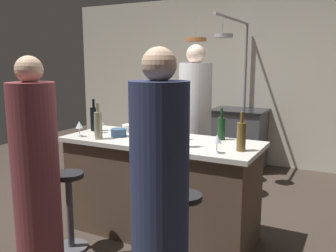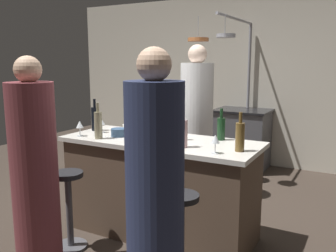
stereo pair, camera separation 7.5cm
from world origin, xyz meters
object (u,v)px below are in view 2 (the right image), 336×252
stove_range (242,139)px  bar_stool_right (181,235)px  wine_bottle_red (221,128)px  wine_bottle_dark (95,118)px  wine_glass_near_left_guest (80,125)px  bar_stool_left (69,207)px  pepper_mill (180,129)px  wine_bottle_white (98,125)px  mixing_bowl_ceramic (130,128)px  wine_glass_by_chef (215,140)px  guest_left (35,174)px  wine_glass_near_right_guest (101,122)px  potted_plant (89,154)px  wine_bottle_amber (240,136)px  wine_bottle_rose (183,133)px  guest_right (155,199)px  chef (196,128)px  mixing_bowl_blue (119,132)px

stove_range → bar_stool_right: stove_range is taller
bar_stool_right → wine_bottle_red: bearing=92.5°
wine_bottle_dark → wine_glass_near_left_guest: wine_bottle_dark is taller
bar_stool_left → stove_range: bearing=80.0°
pepper_mill → wine_bottle_dark: size_ratio=0.65×
wine_bottle_white → mixing_bowl_ceramic: 0.45m
bar_stool_right → wine_glass_by_chef: wine_glass_by_chef is taller
guest_left → wine_glass_near_right_guest: guest_left is taller
potted_plant → wine_glass_near_right_guest: 1.72m
wine_bottle_amber → bar_stool_right: bearing=-113.8°
wine_bottle_white → wine_glass_by_chef: 1.13m
bar_stool_left → wine_bottle_dark: (-0.26, 0.68, 0.65)m
wine_bottle_rose → wine_bottle_red: size_ratio=1.09×
wine_bottle_white → wine_bottle_red: bearing=26.0°
guest_right → guest_left: guest_right is taller
wine_glass_near_left_guest → wine_glass_by_chef: same height
potted_plant → wine_bottle_rose: bearing=-30.5°
guest_left → guest_right: bearing=-1.4°
bar_stool_left → pepper_mill: pepper_mill is taller
bar_stool_right → bar_stool_left: 1.07m
wine_bottle_white → wine_bottle_amber: bearing=7.3°
pepper_mill → wine_glass_by_chef: size_ratio=1.44×
bar_stool_right → wine_bottle_dark: size_ratio=2.10×
chef → mixing_bowl_blue: chef is taller
guest_left → wine_bottle_dark: bearing=104.6°
wine_bottle_red → bar_stool_right: bearing=-87.5°
wine_bottle_dark → wine_bottle_amber: wine_bottle_dark is taller
wine_bottle_white → wine_bottle_dark: bearing=134.1°
bar_stool_left → guest_left: (0.01, -0.34, 0.38)m
wine_bottle_rose → mixing_bowl_blue: size_ratio=2.13×
wine_bottle_rose → wine_bottle_red: bearing=67.9°
bar_stool_right → wine_bottle_white: 1.28m
chef → wine_bottle_dark: size_ratio=5.51×
guest_right → mixing_bowl_ceramic: 1.57m
wine_glass_near_left_guest → mixing_bowl_blue: wine_glass_near_left_guest is taller
chef → pepper_mill: bearing=-74.1°
stove_range → mixing_bowl_blue: 2.60m
guest_right → mixing_bowl_blue: 1.33m
bar_stool_left → wine_bottle_dark: bearing=110.7°
guest_right → wine_glass_near_left_guest: (-1.27, 0.76, 0.23)m
wine_bottle_rose → mixing_bowl_ceramic: 0.88m
bar_stool_right → wine_bottle_white: wine_bottle_white is taller
chef → guest_right: chef is taller
guest_right → bar_stool_left: size_ratio=2.47×
wine_bottle_dark → wine_bottle_white: (0.29, -0.30, 0.00)m
wine_bottle_amber → wine_bottle_white: bearing=-172.7°
stove_range → wine_bottle_dark: wine_bottle_dark is taller
wine_glass_near_right_guest → wine_bottle_red: bearing=12.2°
potted_plant → wine_bottle_amber: wine_bottle_amber is taller
guest_left → mixing_bowl_ceramic: bearing=87.0°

